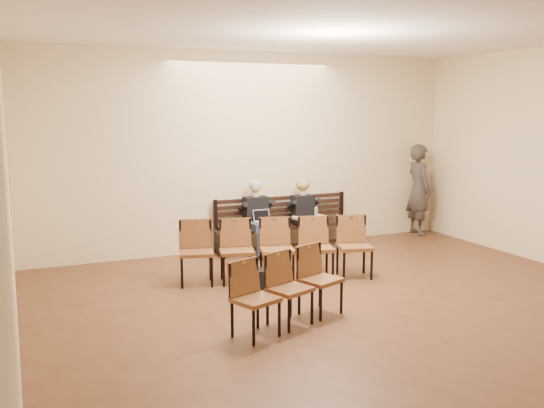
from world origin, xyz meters
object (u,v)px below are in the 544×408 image
Objects in this scene: seated_man at (258,219)px; seated_woman at (305,218)px; laptop at (264,224)px; water_bottle at (316,220)px; bag at (256,279)px; chair_row_back at (290,289)px; chair_row_front at (277,250)px; bench at (286,237)px; passerby at (419,183)px.

seated_woman is at bearing 0.00° from seated_man.
water_bottle is (1.00, -0.02, 0.00)m from laptop.
seated_man is at bearing 67.07° from bag.
chair_row_front is at bearing 49.71° from chair_row_back.
chair_row_back is at bearing -96.89° from bag.
chair_row_back is (-0.61, -1.74, -0.03)m from chair_row_front.
chair_row_front is at bearing 29.01° from bag.
chair_row_back reaches higher than bag.
laptop is (0.04, -0.18, -0.06)m from seated_man.
water_bottle is at bearing 12.26° from laptop.
bag is (-0.80, -1.89, -0.49)m from seated_man.
bag is at bearing -124.75° from bench.
seated_man is 0.80× the size of chair_row_back.
seated_man is at bearing -168.62° from bench.
passerby is (2.52, 0.42, 0.48)m from water_bottle.
chair_row_front reaches higher than bench.
chair_row_front is (-0.42, -1.47, -0.10)m from laptop.
chair_row_back is (-1.03, -3.22, -0.13)m from laptop.
chair_row_back is (-4.55, -3.62, -0.61)m from passerby.
laptop is 0.83× the size of bag.
chair_row_back reaches higher than bench.
seated_man is 3.60m from passerby.
bench is 8.66× the size of laptop.
passerby is at bearing 9.47° from water_bottle.
seated_man is 1.06m from water_bottle.
laptop is at bearing -76.44° from seated_man.
passerby is 0.73× the size of chair_row_front.
passerby is (3.56, 0.22, 0.43)m from seated_man.
chair_row_front is at bearing 119.26° from passerby.
water_bottle is 3.79m from chair_row_back.
passerby is at bearing 4.76° from seated_woman.
bench is 2.10× the size of seated_man.
bench is at bearing 42.02° from laptop.
laptop is 3.38m from chair_row_back.
chair_row_back is (-1.58, -3.52, 0.21)m from bench.
bench is 3.08m from passerby.
seated_woman is 0.74× the size of chair_row_back.
passerby is (4.37, 2.11, 0.91)m from bag.
chair_row_front is (0.43, 0.24, 0.33)m from bag.
seated_woman is 0.40× the size of chair_row_front.
seated_man is 5.54× the size of water_bottle.
water_bottle is 2.03m from chair_row_front.
chair_row_back is at bearing -106.13° from seated_man.
chair_row_front is (-0.37, -1.66, -0.15)m from seated_man.
bag is 0.13× the size of chair_row_front.
seated_woman reaches higher than laptop.
laptop is at bearing 51.32° from chair_row_back.
water_bottle is 0.11× the size of passerby.
passerby is (3.52, 0.40, 0.49)m from laptop.
bag is 1.54m from chair_row_back.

